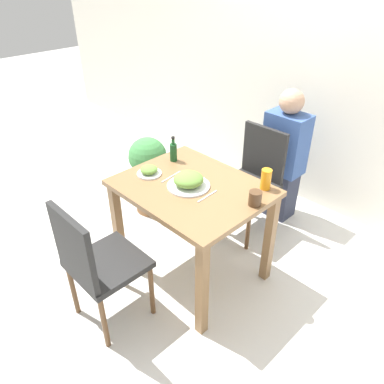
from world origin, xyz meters
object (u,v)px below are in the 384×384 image
at_px(chair_near, 95,261).
at_px(chair_far, 254,176).
at_px(person_figure, 284,157).
at_px(side_plate, 149,171).
at_px(food_plate, 188,181).
at_px(potted_plant_left, 149,171).
at_px(drink_cup, 255,198).
at_px(juice_glass, 266,179).
at_px(sauce_bottle, 173,151).

height_order(chair_near, chair_far, same).
bearing_deg(person_figure, side_plate, -105.14).
distance_m(chair_far, food_plate, 0.83).
bearing_deg(potted_plant_left, person_figure, 42.76).
relative_size(chair_near, person_figure, 0.77).
distance_m(chair_near, chair_far, 1.48).
bearing_deg(food_plate, chair_far, 92.55).
distance_m(food_plate, drink_cup, 0.46).
bearing_deg(juice_glass, chair_near, -112.44).
height_order(food_plate, drink_cup, food_plate).
bearing_deg(juice_glass, chair_far, 132.66).
bearing_deg(food_plate, potted_plant_left, 159.48).
distance_m(food_plate, person_figure, 1.13).
bearing_deg(chair_near, food_plate, -95.30).
distance_m(sauce_bottle, potted_plant_left, 0.67).
height_order(chair_far, potted_plant_left, chair_far).
relative_size(chair_far, potted_plant_left, 1.24).
bearing_deg(side_plate, sauce_bottle, 97.73).
distance_m(side_plate, juice_glass, 0.79).
distance_m(food_plate, juice_glass, 0.50).
bearing_deg(chair_near, potted_plant_left, -52.73).
bearing_deg(sauce_bottle, side_plate, -82.27).
bearing_deg(sauce_bottle, potted_plant_left, 164.39).
distance_m(chair_near, person_figure, 1.82).
distance_m(chair_far, drink_cup, 0.84).
bearing_deg(food_plate, juice_glass, 42.81).
bearing_deg(potted_plant_left, chair_near, -52.73).
bearing_deg(chair_far, chair_near, -91.20).
bearing_deg(side_plate, chair_near, -68.95).
distance_m(drink_cup, potted_plant_left, 1.35).
height_order(chair_near, sauce_bottle, sauce_bottle).
bearing_deg(food_plate, chair_near, -95.30).
height_order(chair_near, drink_cup, chair_near).
xyz_separation_m(chair_near, drink_cup, (0.50, 0.85, 0.29)).
relative_size(sauce_bottle, person_figure, 0.17).
height_order(chair_far, juice_glass, chair_far).
bearing_deg(person_figure, potted_plant_left, -137.24).
bearing_deg(chair_near, person_figure, -92.64).
distance_m(chair_near, drink_cup, 1.03).
xyz_separation_m(side_plate, drink_cup, (0.74, 0.22, 0.02)).
bearing_deg(potted_plant_left, juice_glass, 1.13).
bearing_deg(juice_glass, potted_plant_left, -178.87).
bearing_deg(person_figure, sauce_bottle, -110.95).
relative_size(chair_near, sauce_bottle, 4.61).
height_order(side_plate, drink_cup, drink_cup).
height_order(chair_far, person_figure, person_figure).
xyz_separation_m(chair_near, food_plate, (0.07, 0.71, 0.29)).
bearing_deg(chair_far, drink_cup, -53.52).
relative_size(potted_plant_left, person_figure, 0.62).
bearing_deg(chair_far, juice_glass, -47.34).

